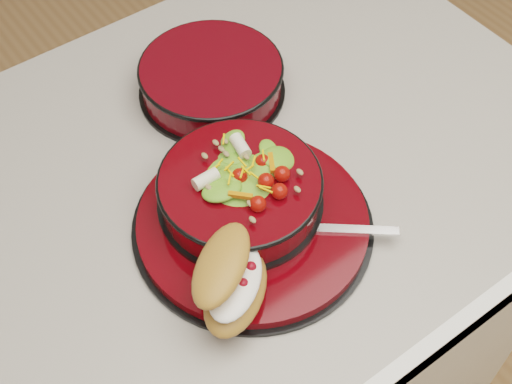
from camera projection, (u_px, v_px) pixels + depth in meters
island_counter at (190, 347)px, 1.31m from camera, size 1.24×0.74×0.90m
dinner_plate at (254, 223)px, 0.93m from camera, size 0.32×0.32×0.02m
salad_bowl at (240, 187)px, 0.91m from camera, size 0.22×0.22×0.09m
croissant at (232, 280)px, 0.82m from camera, size 0.14×0.14×0.07m
fork at (327, 229)px, 0.91m from camera, size 0.14×0.12×0.00m
extra_bowl at (211, 78)px, 1.06m from camera, size 0.22×0.22×0.05m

